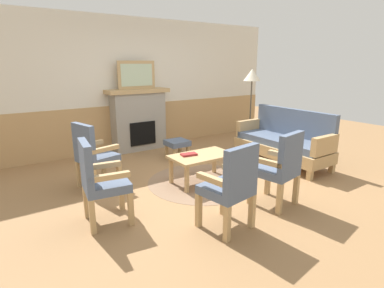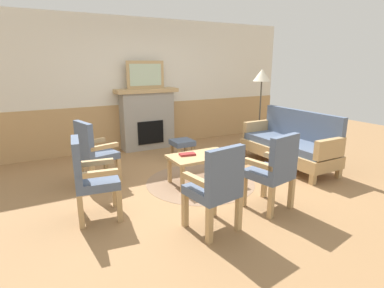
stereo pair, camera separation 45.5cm
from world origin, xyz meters
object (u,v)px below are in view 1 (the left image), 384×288
(framed_picture, at_px, (137,75))
(floor_lamp_by_couch, at_px, (252,80))
(fireplace, at_px, (139,119))
(armchair_by_window_left, at_px, (99,179))
(couch, at_px, (283,142))
(book_on_table, at_px, (189,154))
(armchair_front_center, at_px, (280,166))
(footstool, at_px, (177,144))
(coffee_table, at_px, (202,158))
(armchair_near_fireplace, at_px, (93,153))
(armchair_front_left, at_px, (231,184))

(framed_picture, height_order, floor_lamp_by_couch, framed_picture)
(fireplace, distance_m, armchair_by_window_left, 3.13)
(couch, relative_size, book_on_table, 7.58)
(armchair_front_center, bearing_deg, framed_picture, 95.60)
(framed_picture, relative_size, footstool, 2.00)
(footstool, relative_size, armchair_by_window_left, 0.41)
(framed_picture, height_order, couch, framed_picture)
(framed_picture, relative_size, armchair_front_center, 0.82)
(coffee_table, xyz_separation_m, footstool, (0.32, 1.25, -0.10))
(coffee_table, relative_size, armchair_near_fireplace, 0.98)
(coffee_table, bearing_deg, floor_lamp_by_couch, 27.98)
(book_on_table, relative_size, armchair_by_window_left, 0.24)
(framed_picture, bearing_deg, coffee_table, -90.03)
(floor_lamp_by_couch, bearing_deg, footstool, 175.70)
(fireplace, distance_m, book_on_table, 2.20)
(book_on_table, relative_size, floor_lamp_by_couch, 0.14)
(fireplace, xyz_separation_m, framed_picture, (0.00, 0.00, 0.91))
(framed_picture, bearing_deg, armchair_front_center, -84.40)
(framed_picture, bearing_deg, book_on_table, -94.78)
(framed_picture, distance_m, armchair_by_window_left, 3.29)
(armchair_front_left, bearing_deg, framed_picture, 80.98)
(fireplace, height_order, armchair_by_window_left, fireplace)
(armchair_near_fireplace, bearing_deg, coffee_table, -25.70)
(couch, relative_size, coffee_table, 1.88)
(framed_picture, bearing_deg, armchair_near_fireplace, -132.46)
(book_on_table, distance_m, armchair_by_window_left, 1.58)
(book_on_table, height_order, armchair_by_window_left, armchair_by_window_left)
(framed_picture, height_order, footstool, framed_picture)
(footstool, distance_m, armchair_front_left, 2.73)
(framed_picture, distance_m, couch, 3.17)
(framed_picture, xyz_separation_m, armchair_near_fireplace, (-1.44, -1.58, -1.02))
(framed_picture, relative_size, coffee_table, 0.83)
(fireplace, bearing_deg, footstool, -72.41)
(fireplace, relative_size, armchair_front_center, 1.33)
(armchair_near_fireplace, height_order, armchair_front_center, same)
(fireplace, distance_m, armchair_near_fireplace, 2.14)
(couch, distance_m, floor_lamp_by_couch, 1.61)
(fireplace, bearing_deg, armchair_by_window_left, -122.66)
(armchair_near_fireplace, distance_m, armchair_by_window_left, 1.09)
(footstool, height_order, floor_lamp_by_couch, floor_lamp_by_couch)
(couch, bearing_deg, footstool, 138.28)
(coffee_table, height_order, footstool, coffee_table)
(couch, distance_m, armchair_front_left, 2.68)
(coffee_table, height_order, armchair_near_fireplace, armchair_near_fireplace)
(armchair_by_window_left, bearing_deg, fireplace, 57.34)
(coffee_table, bearing_deg, armchair_by_window_left, -167.72)
(armchair_near_fireplace, distance_m, floor_lamp_by_couch, 3.69)
(coffee_table, distance_m, floor_lamp_by_couch, 2.61)
(book_on_table, relative_size, armchair_front_center, 0.24)
(framed_picture, distance_m, floor_lamp_by_couch, 2.40)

